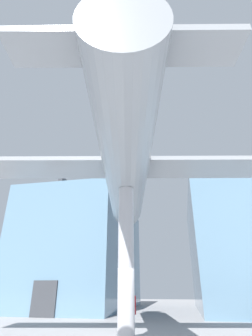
% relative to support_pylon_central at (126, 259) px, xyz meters
% --- Properties ---
extents(glass_pavilion_left, '(8.68, 15.52, 10.45)m').
position_rel_support_pylon_central_xyz_m(glass_pavilion_left, '(-7.45, 16.01, 2.11)').
color(glass_pavilion_left, '#60849E').
rests_on(glass_pavilion_left, ground_plane).
extents(glass_pavilion_right, '(8.68, 15.52, 10.45)m').
position_rel_support_pylon_central_xyz_m(glass_pavilion_right, '(7.45, 16.01, 2.11)').
color(glass_pavilion_right, '#60849E').
rests_on(glass_pavilion_right, ground_plane).
extents(support_pylon_central, '(0.62, 0.62, 5.66)m').
position_rel_support_pylon_central_xyz_m(support_pylon_central, '(0.00, 0.00, 0.00)').
color(support_pylon_central, '#B7B7BC').
rests_on(support_pylon_central, ground_plane).
extents(suspended_airplane, '(16.66, 15.72, 3.12)m').
position_rel_support_pylon_central_xyz_m(suspended_airplane, '(-0.06, 0.28, 3.82)').
color(suspended_airplane, '#93999E').
rests_on(suspended_airplane, support_pylon_central).
extents(visitor_person, '(0.46, 0.37, 1.82)m').
position_rel_support_pylon_central_xyz_m(visitor_person, '(-0.09, 1.32, -1.77)').
color(visitor_person, '#2D3D56').
rests_on(visitor_person, ground_plane).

